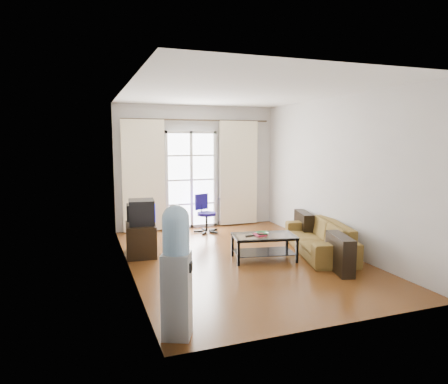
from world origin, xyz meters
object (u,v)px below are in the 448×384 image
object	(u,v)px
task_chair	(206,221)
water_cooler	(176,269)
tv_stand	(141,239)
sofa	(319,238)
coffee_table	(264,244)
crt_tv	(140,212)

from	to	relation	value
task_chair	water_cooler	size ratio (longest dim) A/B	0.61
tv_stand	sofa	bearing A→B (deg)	-12.74
tv_stand	task_chair	xyz separation A→B (m)	(1.54, 1.24, -0.03)
sofa	coffee_table	distance (m)	1.06
tv_stand	water_cooler	world-z (taller)	water_cooler
sofa	crt_tv	bearing A→B (deg)	-92.82
sofa	coffee_table	xyz separation A→B (m)	(-1.06, -0.01, -0.01)
sofa	crt_tv	world-z (taller)	crt_tv
sofa	tv_stand	xyz separation A→B (m)	(-2.91, 0.95, -0.01)
coffee_table	task_chair	size ratio (longest dim) A/B	1.36
crt_tv	water_cooler	xyz separation A→B (m)	(-0.08, -3.00, -0.05)
task_chair	water_cooler	world-z (taller)	water_cooler
sofa	water_cooler	bearing A→B (deg)	-40.32
tv_stand	coffee_table	bearing A→B (deg)	-21.94
crt_tv	task_chair	size ratio (longest dim) A/B	0.62
coffee_table	task_chair	bearing A→B (deg)	98.22
sofa	task_chair	xyz separation A→B (m)	(-1.37, 2.19, -0.04)
crt_tv	task_chair	distance (m)	2.05
sofa	water_cooler	distance (m)	3.66
coffee_table	tv_stand	world-z (taller)	tv_stand
sofa	task_chair	world-z (taller)	task_chair
coffee_table	sofa	bearing A→B (deg)	0.36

